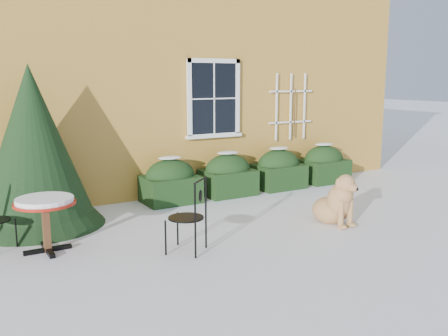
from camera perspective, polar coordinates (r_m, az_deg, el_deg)
ground at (r=7.83m, az=3.73°, el=-7.64°), size 80.00×80.00×0.00m
house at (r=13.83m, az=-13.02°, el=13.41°), size 12.40×8.40×6.40m
hedge_row at (r=10.67m, az=3.44°, el=-0.54°), size 4.95×0.80×0.91m
evergreen_shrub at (r=8.63m, az=-20.88°, el=0.63°), size 2.17×2.17×2.63m
bistro_table at (r=7.34m, az=-19.78°, el=-4.20°), size 0.84×0.84×0.78m
patio_chair_near at (r=6.96m, az=-4.02°, el=-5.45°), size 0.65×0.65×1.05m
dog at (r=8.47m, az=12.71°, el=-3.94°), size 0.61×1.01×0.90m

